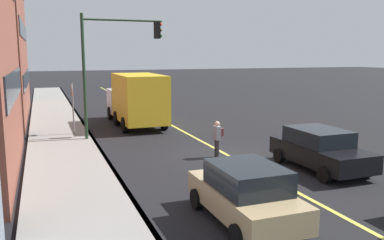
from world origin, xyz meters
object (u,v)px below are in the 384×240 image
object	(u,v)px
car_tan	(245,193)
pedestrian_with_backpack	(218,137)
street_sign_post	(73,105)
car_black	(320,149)
traffic_light_mast	(113,55)
truck_yellow	(137,99)

from	to	relation	value
car_tan	pedestrian_with_backpack	bearing A→B (deg)	-18.00
street_sign_post	car_black	bearing A→B (deg)	-139.72
car_black	street_sign_post	size ratio (longest dim) A/B	1.49
car_black	traffic_light_mast	xyz separation A→B (m)	(8.44, 6.50, 3.60)
pedestrian_with_backpack	street_sign_post	bearing A→B (deg)	38.21
street_sign_post	pedestrian_with_backpack	bearing A→B (deg)	-141.79
street_sign_post	truck_yellow	bearing A→B (deg)	-61.76
pedestrian_with_backpack	street_sign_post	distance (m)	8.91
truck_yellow	traffic_light_mast	world-z (taller)	traffic_light_mast
pedestrian_with_backpack	truck_yellow	bearing A→B (deg)	9.21
pedestrian_with_backpack	traffic_light_mast	bearing A→B (deg)	32.99
truck_yellow	street_sign_post	size ratio (longest dim) A/B	2.49
pedestrian_with_backpack	car_tan	bearing A→B (deg)	162.00
car_tan	street_sign_post	size ratio (longest dim) A/B	1.35
traffic_light_mast	street_sign_post	size ratio (longest dim) A/B	2.20
car_black	traffic_light_mast	size ratio (longest dim) A/B	0.68
car_black	pedestrian_with_backpack	xyz separation A→B (m)	(3.05, 3.00, 0.11)
car_tan	truck_yellow	distance (m)	15.73
car_tan	truck_yellow	xyz separation A→B (m)	(15.69, -0.65, 0.89)
car_tan	street_sign_post	world-z (taller)	street_sign_post
car_black	pedestrian_with_backpack	bearing A→B (deg)	44.57
car_tan	pedestrian_with_backpack	distance (m)	6.90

